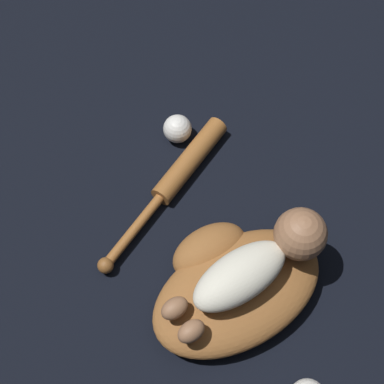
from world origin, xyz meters
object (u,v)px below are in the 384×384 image
(baby_figure, at_px, (262,262))
(baseball_bat, at_px, (178,175))
(baseball, at_px, (177,129))
(baseball_glove, at_px, (233,285))

(baby_figure, xyz_separation_m, baseball_bat, (0.05, 0.31, -0.11))
(baby_figure, distance_m, baseball, 0.43)
(baseball_bat, relative_size, baseball, 6.61)
(baseball, bearing_deg, baseball_glove, -115.07)
(baby_figure, height_order, baseball, baby_figure)
(baseball_glove, bearing_deg, baseball, 64.93)
(baseball_glove, height_order, baseball_bat, baseball_glove)
(baseball, bearing_deg, baseball_bat, -130.48)
(baseball_glove, height_order, baseball, baseball_glove)
(baseball_bat, bearing_deg, baseball_glove, -108.85)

